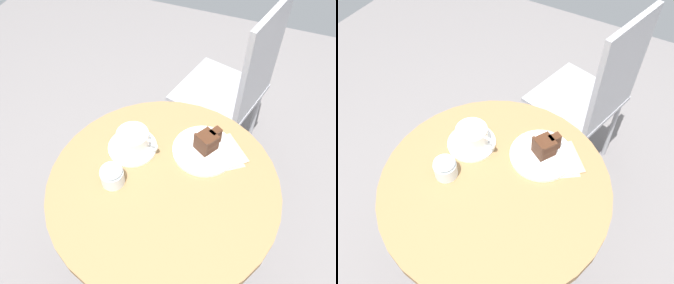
# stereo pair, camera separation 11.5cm
# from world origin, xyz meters

# --- Properties ---
(ground_plane) EXTENTS (4.40, 4.40, 0.01)m
(ground_plane) POSITION_xyz_m (0.00, 0.00, -0.01)
(ground_plane) COLOR slate
(ground_plane) RESTS_ON ground
(cafe_table) EXTENTS (0.72, 0.72, 0.74)m
(cafe_table) POSITION_xyz_m (0.00, 0.00, 0.61)
(cafe_table) COLOR olive
(cafe_table) RESTS_ON ground
(saucer) EXTENTS (0.16, 0.16, 0.01)m
(saucer) POSITION_xyz_m (-0.15, 0.09, 0.74)
(saucer) COLOR white
(saucer) RESTS_ON cafe_table
(coffee_cup) EXTENTS (0.14, 0.10, 0.07)m
(coffee_cup) POSITION_xyz_m (-0.14, 0.09, 0.78)
(coffee_cup) COLOR white
(coffee_cup) RESTS_ON saucer
(teaspoon) EXTENTS (0.03, 0.10, 0.00)m
(teaspoon) POSITION_xyz_m (-0.11, 0.06, 0.75)
(teaspoon) COLOR #B7B7BC
(teaspoon) RESTS_ON saucer
(cake_plate) EXTENTS (0.21, 0.21, 0.01)m
(cake_plate) POSITION_xyz_m (0.08, 0.16, 0.74)
(cake_plate) COLOR white
(cake_plate) RESTS_ON cafe_table
(cake_slice) EXTENTS (0.08, 0.10, 0.07)m
(cake_slice) POSITION_xyz_m (0.08, 0.17, 0.78)
(cake_slice) COLOR #422619
(cake_slice) RESTS_ON cake_plate
(fork) EXTENTS (0.13, 0.02, 0.00)m
(fork) POSITION_xyz_m (0.04, 0.12, 0.75)
(fork) COLOR #B7B7BC
(fork) RESTS_ON cake_plate
(napkin) EXTENTS (0.20, 0.20, 0.00)m
(napkin) POSITION_xyz_m (0.13, 0.17, 0.74)
(napkin) COLOR tan
(napkin) RESTS_ON cafe_table
(cafe_chair) EXTENTS (0.46, 0.46, 0.96)m
(cafe_chair) POSITION_xyz_m (0.08, 0.74, 0.56)
(cafe_chair) COLOR #9E9EA3
(cafe_chair) RESTS_ON ground
(sugar_pot) EXTENTS (0.07, 0.07, 0.07)m
(sugar_pot) POSITION_xyz_m (-0.15, -0.05, 0.77)
(sugar_pot) COLOR silver
(sugar_pot) RESTS_ON cafe_table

